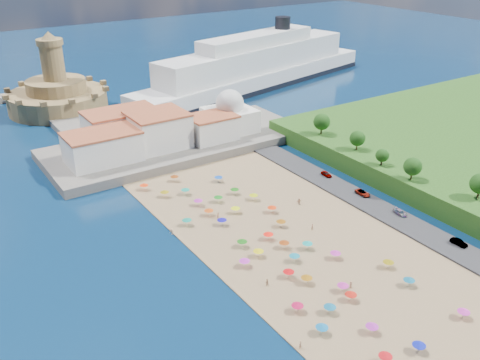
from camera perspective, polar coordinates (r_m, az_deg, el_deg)
ground at (r=127.01m, az=4.76°, el=-7.73°), size 700.00×700.00×0.00m
terrace at (r=186.53m, az=-6.61°, el=3.88°), size 90.00×36.00×3.00m
jetty at (r=209.90m, az=-16.42°, el=5.37°), size 18.00×70.00×2.40m
waterfront_buildings at (r=179.81m, az=-10.51°, el=4.96°), size 57.00×29.00×11.00m
domed_building at (r=191.60m, az=-1.10°, el=7.01°), size 16.00×16.00×15.00m
fortress at (r=236.00m, az=-18.90°, el=8.60°), size 40.00×40.00×32.40m
cruise_ship at (r=258.47m, az=1.75°, el=11.85°), size 141.60×50.98×30.68m
beach_parasols at (r=118.34m, az=7.47°, el=-9.37°), size 31.58×117.30×2.20m
beachgoers at (r=123.13m, az=5.48°, el=-8.31°), size 38.04×93.07×1.85m
parked_cars at (r=145.33m, az=17.57°, el=-3.76°), size 2.29×74.33×1.44m
hillside_trees at (r=149.50m, az=21.52°, el=0.16°), size 11.05×111.41×7.24m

